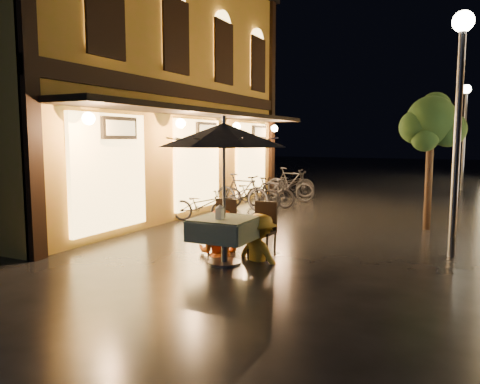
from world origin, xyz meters
The scene contains 19 objects.
ground centered at (0.00, 0.00, 0.00)m, with size 90.00×90.00×0.00m, color black.
west_building centered at (-5.72, 4.00, 3.71)m, with size 5.90×11.40×7.40m.
street_tree centered at (2.41, 4.51, 2.42)m, with size 1.43×1.20×3.15m.
streetlamp_near centered at (3.00, 2.00, 2.92)m, with size 0.36×0.36×4.23m.
streetlamp_far centered at (3.00, 14.00, 2.92)m, with size 0.36×0.36×4.23m.
cafe_table centered at (-0.41, -0.18, 0.59)m, with size 0.99×0.99×0.78m.
patio_umbrella centered at (-0.41, -0.18, 2.15)m, with size 2.16×2.16×2.46m.
cafe_chair_left centered at (-0.81, 0.56, 0.54)m, with size 0.42×0.42×0.97m.
cafe_chair_right centered at (-0.01, 0.56, 0.54)m, with size 0.42×0.42×0.97m.
table_lantern centered at (-0.41, -0.33, 0.92)m, with size 0.16×0.16×0.25m.
person_orange centered at (-0.81, 0.37, 0.81)m, with size 0.79×0.62×1.63m, color orange.
person_yellow centered at (0.02, 0.33, 0.78)m, with size 1.01×0.58×1.57m, color yellow.
bicycle_0 centered at (-2.83, 3.15, 0.41)m, with size 0.54×1.56×0.82m, color black.
bicycle_1 centered at (-2.67, 5.18, 0.54)m, with size 0.51×1.80×1.08m, color black.
bicycle_2 centered at (-2.55, 5.56, 0.49)m, with size 0.65×1.86×0.98m, color black.
bicycle_3 centered at (-2.16, 6.11, 0.46)m, with size 0.43×1.53×0.92m, color black.
bicycle_4 centered at (-2.22, 7.81, 0.49)m, with size 0.66×1.88×0.99m, color black.
bicycle_5 centered at (-2.49, 8.83, 0.53)m, with size 0.50×1.76×1.06m, color black.
bicycle_6 centered at (-2.59, 9.07, 0.46)m, with size 0.62×1.77×0.93m, color black.
Camera 1 is at (3.18, -6.95, 2.09)m, focal length 35.00 mm.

